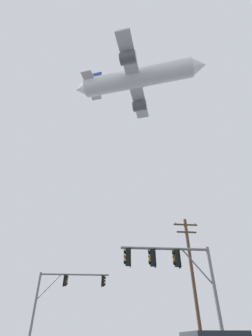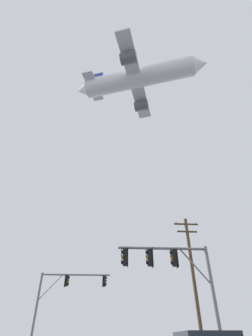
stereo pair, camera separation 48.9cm
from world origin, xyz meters
name	(u,v)px [view 2 (the right image)]	position (x,y,z in m)	size (l,w,h in m)	color
signal_pole_near	(173,270)	(4.41, 8.44, 4.53)	(5.17, 0.50, 5.88)	slate
signal_pole_far	(63,292)	(-3.02, 19.23, 4.92)	(6.33, 0.55, 6.54)	slate
utility_pole	(193,277)	(7.80, 15.44, 5.61)	(2.20, 0.28, 10.60)	brown
airplane	(138,78)	(5.38, 24.24, 43.29)	(25.35, 19.58, 7.03)	white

